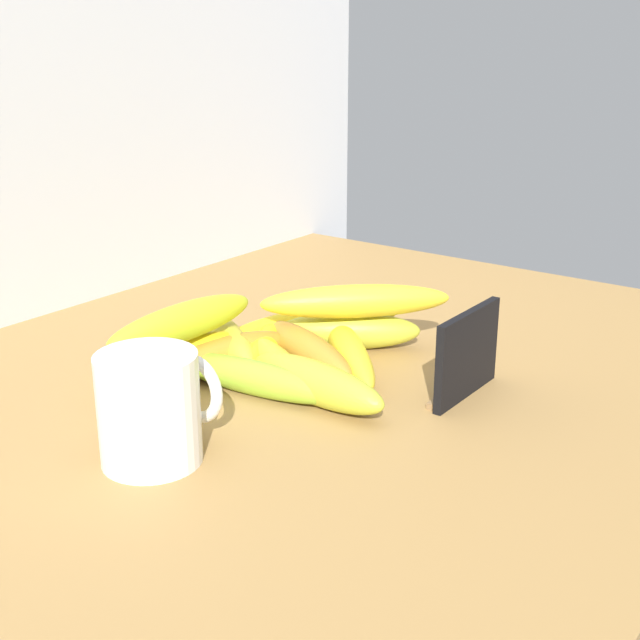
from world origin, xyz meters
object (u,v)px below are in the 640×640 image
(banana_3, at_px, (188,356))
(banana_7, at_px, (222,338))
(banana_10, at_px, (276,365))
(banana_2, at_px, (349,351))
(banana_9, at_px, (339,320))
(banana_5, at_px, (253,377))
(banana_0, at_px, (307,350))
(banana_1, at_px, (225,355))
(banana_12, at_px, (356,301))
(chalkboard_sign, at_px, (467,357))
(banana_13, at_px, (182,322))
(banana_4, at_px, (290,327))
(banana_8, at_px, (348,331))
(coffee_mug, at_px, (155,409))
(banana_6, at_px, (263,349))
(banana_11, at_px, (314,383))

(banana_3, bearing_deg, banana_7, 8.84)
(banana_10, bearing_deg, banana_3, 117.23)
(banana_2, xyz_separation_m, banana_9, (0.07, 0.06, 0.00))
(banana_5, distance_m, banana_10, 0.04)
(banana_0, distance_m, banana_9, 0.10)
(banana_1, height_order, banana_12, banana_12)
(chalkboard_sign, distance_m, banana_2, 0.13)
(banana_5, height_order, banana_13, banana_13)
(chalkboard_sign, relative_size, banana_7, 0.60)
(chalkboard_sign, distance_m, banana_4, 0.22)
(banana_12, bearing_deg, banana_13, 150.90)
(banana_13, bearing_deg, banana_12, -29.10)
(banana_2, xyz_separation_m, banana_10, (-0.08, 0.03, 0.00))
(banana_2, bearing_deg, banana_9, 41.46)
(banana_4, bearing_deg, banana_8, -70.43)
(banana_0, bearing_deg, banana_13, 142.56)
(banana_10, bearing_deg, banana_4, 31.49)
(chalkboard_sign, bearing_deg, banana_9, 71.34)
(chalkboard_sign, relative_size, banana_13, 0.61)
(banana_10, height_order, banana_12, banana_12)
(banana_10, relative_size, banana_12, 0.76)
(coffee_mug, xyz_separation_m, banana_3, (0.14, 0.11, -0.02))
(coffee_mug, height_order, banana_4, coffee_mug)
(banana_2, bearing_deg, banana_12, 24.65)
(chalkboard_sign, relative_size, banana_8, 0.71)
(banana_7, height_order, banana_13, banana_13)
(banana_13, bearing_deg, banana_6, -21.96)
(chalkboard_sign, bearing_deg, banana_13, 119.12)
(banana_6, xyz_separation_m, banana_11, (-0.05, -0.10, 0.00))
(banana_3, bearing_deg, banana_8, -28.05)
(banana_2, xyz_separation_m, banana_4, (0.02, 0.09, 0.00))
(coffee_mug, relative_size, banana_11, 0.60)
(banana_5, bearing_deg, banana_2, -16.11)
(banana_0, height_order, banana_13, banana_13)
(banana_3, bearing_deg, banana_2, -44.25)
(banana_7, bearing_deg, coffee_mug, -149.94)
(banana_0, xyz_separation_m, banana_2, (0.03, -0.03, -0.00))
(banana_12, bearing_deg, banana_7, 130.71)
(banana_1, xyz_separation_m, banana_13, (-0.04, 0.02, 0.04))
(chalkboard_sign, xyz_separation_m, banana_6, (-0.05, 0.21, -0.02))
(banana_11, distance_m, banana_12, 0.14)
(banana_6, xyz_separation_m, banana_9, (0.12, -0.01, 0.00))
(banana_5, bearing_deg, banana_12, -6.20)
(coffee_mug, xyz_separation_m, banana_0, (0.23, 0.03, -0.03))
(banana_2, xyz_separation_m, banana_11, (-0.10, -0.03, 0.00))
(chalkboard_sign, distance_m, banana_1, 0.24)
(coffee_mug, height_order, banana_3, coffee_mug)
(banana_4, height_order, banana_8, banana_8)
(banana_5, distance_m, banana_12, 0.15)
(coffee_mug, relative_size, banana_6, 0.60)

